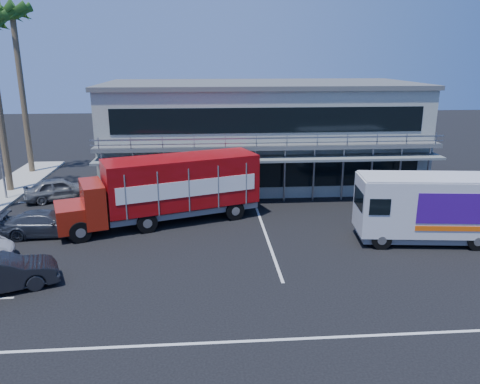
{
  "coord_description": "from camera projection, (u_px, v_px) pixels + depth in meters",
  "views": [
    {
      "loc": [
        -1.16,
        -19.47,
        9.13
      ],
      "look_at": [
        0.65,
        3.85,
        2.3
      ],
      "focal_mm": 35.0,
      "sensor_mm": 36.0,
      "label": 1
    }
  ],
  "objects": [
    {
      "name": "white_van",
      "position": [
        429.0,
        207.0,
        23.42
      ],
      "size": [
        7.25,
        3.16,
        3.43
      ],
      "rotation": [
        0.0,
        0.0,
        -0.11
      ],
      "color": "silver",
      "rests_on": "ground"
    },
    {
      "name": "parked_car_e",
      "position": [
        59.0,
        189.0,
        30.61
      ],
      "size": [
        4.68,
        3.31,
        1.48
      ],
      "primitive_type": "imported",
      "rotation": [
        0.0,
        0.0,
        1.97
      ],
      "color": "slate",
      "rests_on": "ground"
    },
    {
      "name": "parked_car_d",
      "position": [
        47.0,
        223.0,
        24.58
      ],
      "size": [
        4.61,
        2.06,
        1.31
      ],
      "primitive_type": "imported",
      "rotation": [
        0.0,
        0.0,
        1.62
      ],
      "color": "#2D323C",
      "rests_on": "ground"
    },
    {
      "name": "building",
      "position": [
        260.0,
        132.0,
        34.77
      ],
      "size": [
        22.4,
        12.0,
        7.3
      ],
      "color": "gray",
      "rests_on": "ground"
    },
    {
      "name": "palm_f",
      "position": [
        13.0,
        23.0,
        34.65
      ],
      "size": [
        2.8,
        2.8,
        13.25
      ],
      "color": "brown",
      "rests_on": "ground"
    },
    {
      "name": "ground",
      "position": [
        232.0,
        264.0,
        21.28
      ],
      "size": [
        120.0,
        120.0,
        0.0
      ],
      "primitive_type": "plane",
      "color": "black",
      "rests_on": "ground"
    },
    {
      "name": "red_truck",
      "position": [
        169.0,
        187.0,
        26.16
      ],
      "size": [
        11.26,
        6.03,
        3.72
      ],
      "rotation": [
        0.0,
        0.0,
        0.34
      ],
      "color": "maroon",
      "rests_on": "ground"
    }
  ]
}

